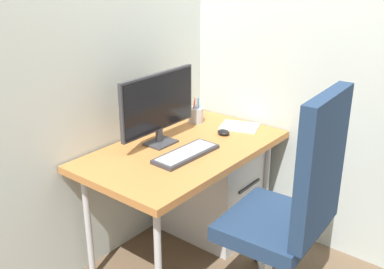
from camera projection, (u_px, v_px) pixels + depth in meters
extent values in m
plane|color=brown|center=(185.00, 252.00, 2.89)|extent=(8.00, 8.00, 0.00)
cube|color=#B7C1BC|center=(131.00, 21.00, 2.60)|extent=(2.62, 0.04, 2.80)
cube|color=#B7C1BC|center=(277.00, 18.00, 2.72)|extent=(0.04, 2.11, 2.80)
cube|color=#B27038|center=(184.00, 150.00, 2.63)|extent=(1.22, 0.71, 0.04)
cylinder|color=#B2B5BA|center=(158.00, 264.00, 2.23)|extent=(0.04, 0.04, 0.68)
cylinder|color=#B2B5BA|center=(266.00, 186.00, 2.99)|extent=(0.04, 0.04, 0.68)
cylinder|color=#B2B5BA|center=(88.00, 227.00, 2.54)|extent=(0.04, 0.04, 0.68)
cylinder|color=#B2B5BA|center=(202.00, 164.00, 3.30)|extent=(0.04, 0.04, 0.68)
sphere|color=black|center=(258.00, 259.00, 2.78)|extent=(0.05, 0.05, 0.05)
cube|color=silver|center=(262.00, 269.00, 2.63)|extent=(0.26, 0.22, 0.03)
cylinder|color=silver|center=(269.00, 259.00, 2.42)|extent=(0.04, 0.04, 0.34)
cube|color=navy|center=(271.00, 225.00, 2.34)|extent=(0.54, 0.47, 0.08)
cube|color=navy|center=(321.00, 167.00, 2.08)|extent=(0.46, 0.10, 0.70)
cube|color=silver|center=(213.00, 190.00, 3.02)|extent=(0.46, 0.55, 0.60)
cube|color=#262628|center=(249.00, 186.00, 2.82)|extent=(0.23, 0.01, 0.02)
cube|color=#333338|center=(161.00, 143.00, 2.67)|extent=(0.17, 0.14, 0.01)
cube|color=#333338|center=(159.00, 135.00, 2.66)|extent=(0.04, 0.02, 0.09)
cube|color=#333338|center=(158.00, 102.00, 2.59)|extent=(0.57, 0.02, 0.34)
cube|color=black|center=(160.00, 102.00, 2.58)|extent=(0.55, 0.01, 0.31)
cube|color=#333338|center=(186.00, 154.00, 2.51)|extent=(0.41, 0.16, 0.02)
cube|color=#9EA0A5|center=(186.00, 152.00, 2.50)|extent=(0.38, 0.13, 0.00)
ellipsoid|color=black|center=(224.00, 132.00, 2.80)|extent=(0.08, 0.10, 0.03)
cylinder|color=#9EA0A5|center=(196.00, 115.00, 3.00)|extent=(0.10, 0.10, 0.10)
cylinder|color=silver|center=(195.00, 106.00, 2.97)|extent=(0.04, 0.01, 0.13)
cylinder|color=silver|center=(197.00, 105.00, 2.98)|extent=(0.04, 0.01, 0.13)
torus|color=black|center=(196.00, 113.00, 3.00)|extent=(0.04, 0.03, 0.01)
cylinder|color=red|center=(194.00, 108.00, 2.97)|extent=(0.02, 0.02, 0.14)
cylinder|color=#337FD8|center=(198.00, 108.00, 2.97)|extent=(0.01, 0.01, 0.14)
cube|color=silver|center=(240.00, 127.00, 2.92)|extent=(0.25, 0.28, 0.01)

